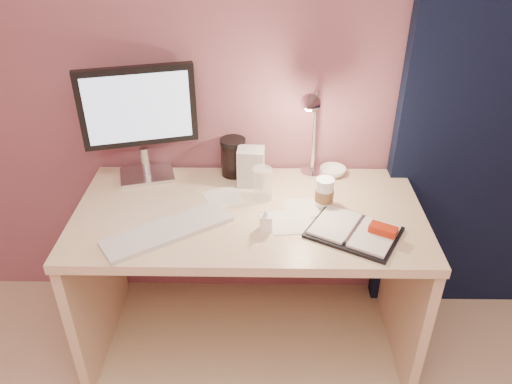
{
  "coord_description": "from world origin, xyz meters",
  "views": [
    {
      "loc": [
        0.05,
        -0.28,
        1.85
      ],
      "look_at": [
        0.03,
        1.33,
        0.85
      ],
      "focal_mm": 35.0,
      "sensor_mm": 36.0,
      "label": 1
    }
  ],
  "objects_px": {
    "desk_lamp": "(325,129)",
    "monitor": "(139,114)",
    "planner": "(356,231)",
    "dark_jar": "(233,159)",
    "coffee_cup": "(324,193)",
    "lotion_bottle": "(266,219)",
    "bowl": "(333,171)",
    "clear_cup": "(262,184)",
    "keyboard": "(168,231)",
    "product_box": "(251,167)",
    "desk": "(250,244)"
  },
  "relations": [
    {
      "from": "coffee_cup",
      "to": "desk_lamp",
      "type": "relative_size",
      "value": 0.28
    },
    {
      "from": "planner",
      "to": "clear_cup",
      "type": "height_order",
      "value": "clear_cup"
    },
    {
      "from": "keyboard",
      "to": "clear_cup",
      "type": "xyz_separation_m",
      "value": [
        0.35,
        0.25,
        0.06
      ]
    },
    {
      "from": "coffee_cup",
      "to": "lotion_bottle",
      "type": "distance_m",
      "value": 0.3
    },
    {
      "from": "planner",
      "to": "lotion_bottle",
      "type": "height_order",
      "value": "lotion_bottle"
    },
    {
      "from": "desk_lamp",
      "to": "coffee_cup",
      "type": "bearing_deg",
      "value": -75.01
    },
    {
      "from": "monitor",
      "to": "desk",
      "type": "bearing_deg",
      "value": -37.54
    },
    {
      "from": "desk",
      "to": "desk_lamp",
      "type": "relative_size",
      "value": 3.21
    },
    {
      "from": "monitor",
      "to": "planner",
      "type": "distance_m",
      "value": 1.01
    },
    {
      "from": "lotion_bottle",
      "to": "dark_jar",
      "type": "bearing_deg",
      "value": 108.75
    },
    {
      "from": "lotion_bottle",
      "to": "dark_jar",
      "type": "height_order",
      "value": "dark_jar"
    },
    {
      "from": "desk_lamp",
      "to": "monitor",
      "type": "bearing_deg",
      "value": -169.99
    },
    {
      "from": "product_box",
      "to": "desk_lamp",
      "type": "xyz_separation_m",
      "value": [
        0.3,
        -0.02,
        0.19
      ]
    },
    {
      "from": "planner",
      "to": "clear_cup",
      "type": "relative_size",
      "value": 2.81
    },
    {
      "from": "coffee_cup",
      "to": "lotion_bottle",
      "type": "height_order",
      "value": "coffee_cup"
    },
    {
      "from": "clear_cup",
      "to": "dark_jar",
      "type": "distance_m",
      "value": 0.24
    },
    {
      "from": "dark_jar",
      "to": "product_box",
      "type": "xyz_separation_m",
      "value": [
        0.08,
        -0.09,
        0.01
      ]
    },
    {
      "from": "desk",
      "to": "desk_lamp",
      "type": "bearing_deg",
      "value": 21.29
    },
    {
      "from": "product_box",
      "to": "desk_lamp",
      "type": "height_order",
      "value": "desk_lamp"
    },
    {
      "from": "planner",
      "to": "coffee_cup",
      "type": "distance_m",
      "value": 0.23
    },
    {
      "from": "coffee_cup",
      "to": "product_box",
      "type": "relative_size",
      "value": 0.71
    },
    {
      "from": "clear_cup",
      "to": "planner",
      "type": "bearing_deg",
      "value": -34.38
    },
    {
      "from": "desk",
      "to": "desk_lamp",
      "type": "distance_m",
      "value": 0.6
    },
    {
      "from": "desk",
      "to": "product_box",
      "type": "relative_size",
      "value": 8.28
    },
    {
      "from": "keyboard",
      "to": "dark_jar",
      "type": "xyz_separation_m",
      "value": [
        0.22,
        0.45,
        0.07
      ]
    },
    {
      "from": "coffee_cup",
      "to": "bowl",
      "type": "bearing_deg",
      "value": 75.08
    },
    {
      "from": "coffee_cup",
      "to": "desk_lamp",
      "type": "bearing_deg",
      "value": 89.68
    },
    {
      "from": "desk_lamp",
      "to": "planner",
      "type": "bearing_deg",
      "value": -58.11
    },
    {
      "from": "keyboard",
      "to": "dark_jar",
      "type": "bearing_deg",
      "value": 29.19
    },
    {
      "from": "planner",
      "to": "desk_lamp",
      "type": "xyz_separation_m",
      "value": [
        -0.1,
        0.34,
        0.26
      ]
    },
    {
      "from": "keyboard",
      "to": "clear_cup",
      "type": "height_order",
      "value": "clear_cup"
    },
    {
      "from": "monitor",
      "to": "clear_cup",
      "type": "relative_size",
      "value": 3.6
    },
    {
      "from": "monitor",
      "to": "product_box",
      "type": "relative_size",
      "value": 2.99
    },
    {
      "from": "keyboard",
      "to": "planner",
      "type": "height_order",
      "value": "planner"
    },
    {
      "from": "bowl",
      "to": "product_box",
      "type": "distance_m",
      "value": 0.38
    },
    {
      "from": "bowl",
      "to": "monitor",
      "type": "bearing_deg",
      "value": -178.04
    },
    {
      "from": "monitor",
      "to": "clear_cup",
      "type": "height_order",
      "value": "monitor"
    },
    {
      "from": "keyboard",
      "to": "dark_jar",
      "type": "height_order",
      "value": "dark_jar"
    },
    {
      "from": "desk",
      "to": "clear_cup",
      "type": "distance_m",
      "value": 0.3
    },
    {
      "from": "monitor",
      "to": "clear_cup",
      "type": "distance_m",
      "value": 0.59
    },
    {
      "from": "coffee_cup",
      "to": "dark_jar",
      "type": "height_order",
      "value": "dark_jar"
    },
    {
      "from": "planner",
      "to": "dark_jar",
      "type": "distance_m",
      "value": 0.66
    },
    {
      "from": "coffee_cup",
      "to": "lotion_bottle",
      "type": "bearing_deg",
      "value": -143.37
    },
    {
      "from": "desk",
      "to": "planner",
      "type": "xyz_separation_m",
      "value": [
        0.41,
        -0.22,
        0.24
      ]
    },
    {
      "from": "keyboard",
      "to": "dark_jar",
      "type": "relative_size",
      "value": 3.2
    },
    {
      "from": "planner",
      "to": "desk_lamp",
      "type": "distance_m",
      "value": 0.44
    },
    {
      "from": "clear_cup",
      "to": "desk_lamp",
      "type": "distance_m",
      "value": 0.34
    },
    {
      "from": "bowl",
      "to": "clear_cup",
      "type": "bearing_deg",
      "value": -147.75
    },
    {
      "from": "desk",
      "to": "planner",
      "type": "bearing_deg",
      "value": -28.75
    },
    {
      "from": "keyboard",
      "to": "desk_lamp",
      "type": "distance_m",
      "value": 0.75
    }
  ]
}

